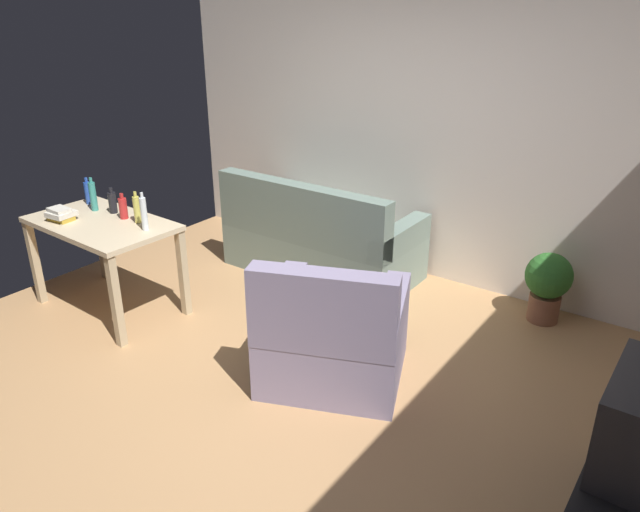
{
  "coord_description": "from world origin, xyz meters",
  "views": [
    {
      "loc": [
        2.28,
        -2.54,
        2.37
      ],
      "look_at": [
        0.1,
        0.5,
        0.75
      ],
      "focal_mm": 33.6,
      "sensor_mm": 36.0,
      "label": 1
    }
  ],
  "objects": [
    {
      "name": "bottle_blue",
      "position": [
        -2.13,
        0.25,
        0.86
      ],
      "size": [
        0.06,
        0.06,
        0.23
      ],
      "color": "#2347A3",
      "rests_on": "desk"
    },
    {
      "name": "bottle_red",
      "position": [
        -1.58,
        0.19,
        0.85
      ],
      "size": [
        0.06,
        0.06,
        0.2
      ],
      "color": "#AD2323",
      "rests_on": "desk"
    },
    {
      "name": "desk",
      "position": [
        -1.68,
        0.04,
        0.65
      ],
      "size": [
        1.23,
        0.75,
        0.76
      ],
      "rotation": [
        0.0,
        0.0,
        -0.04
      ],
      "color": "#C6B28E",
      "rests_on": "ground_plane"
    },
    {
      "name": "bottle_tall",
      "position": [
        -1.94,
        0.17,
        0.88
      ],
      "size": [
        0.05,
        0.05,
        0.28
      ],
      "color": "teal",
      "rests_on": "desk"
    },
    {
      "name": "wall_rear",
      "position": [
        0.0,
        2.2,
        1.35
      ],
      "size": [
        5.2,
        0.1,
        2.7
      ],
      "primitive_type": "cube",
      "color": "silver",
      "rests_on": "ground_plane"
    },
    {
      "name": "tv_stand",
      "position": [
        2.25,
        -0.06,
        0.24
      ],
      "size": [
        0.44,
        1.1,
        0.48
      ],
      "rotation": [
        0.0,
        0.0,
        1.57
      ],
      "color": "black",
      "rests_on": "ground_plane"
    },
    {
      "name": "armchair",
      "position": [
        0.37,
        0.26,
        0.32
      ],
      "size": [
        1.15,
        1.12,
        0.92
      ],
      "rotation": [
        0.0,
        0.0,
        3.53
      ],
      "color": "gray",
      "rests_on": "ground_plane"
    },
    {
      "name": "couch",
      "position": [
        -0.69,
        1.59,
        0.31
      ],
      "size": [
        1.75,
        0.84,
        0.92
      ],
      "rotation": [
        0.0,
        0.0,
        3.14
      ],
      "color": "slate",
      "rests_on": "ground_plane"
    },
    {
      "name": "bottle_squat",
      "position": [
        -1.42,
        0.19,
        0.87
      ],
      "size": [
        0.05,
        0.05,
        0.25
      ],
      "color": "#BCB24C",
      "rests_on": "desk"
    },
    {
      "name": "book_stack",
      "position": [
        -1.94,
        -0.13,
        0.81
      ],
      "size": [
        0.21,
        0.2,
        0.1
      ],
      "color": "#B7932D",
      "rests_on": "desk"
    },
    {
      "name": "ground_plane",
      "position": [
        0.0,
        0.0,
        -0.01
      ],
      "size": [
        5.2,
        4.4,
        0.02
      ],
      "primitive_type": "cube",
      "color": "tan"
    },
    {
      "name": "bottle_clear",
      "position": [
        -1.24,
        0.12,
        0.89
      ],
      "size": [
        0.05,
        0.05,
        0.29
      ],
      "color": "silver",
      "rests_on": "desk"
    },
    {
      "name": "bottle_dark",
      "position": [
        -1.76,
        0.22,
        0.85
      ],
      "size": [
        0.06,
        0.06,
        0.21
      ],
      "color": "black",
      "rests_on": "desk"
    },
    {
      "name": "potted_plant",
      "position": [
        1.28,
        1.9,
        0.33
      ],
      "size": [
        0.36,
        0.36,
        0.57
      ],
      "color": "brown",
      "rests_on": "ground_plane"
    }
  ]
}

